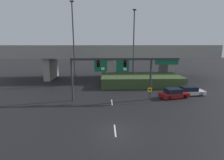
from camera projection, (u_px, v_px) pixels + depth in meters
ground_plane at (115, 130)px, 16.89m from camera, size 160.00×160.00×0.00m
lane_markings at (111, 94)px, 28.63m from camera, size 0.14×26.67×0.01m
signal_gantry at (120, 66)px, 24.64m from camera, size 15.36×0.44×6.16m
speed_limit_sign at (150, 93)px, 24.40m from camera, size 0.60×0.11×2.18m
highway_light_pole_near at (134, 45)px, 36.10m from camera, size 0.70×0.36×14.75m
highway_light_pole_far at (74, 43)px, 33.30m from camera, size 0.70×0.36×15.74m
overpass_bridge at (109, 55)px, 40.46m from camera, size 47.85×8.64×7.73m
grass_embankment at (140, 80)px, 34.82m from camera, size 15.58×7.43×1.91m
parked_sedan_near_right at (174, 93)px, 26.55m from camera, size 4.59×2.83×1.49m
parked_sedan_mid_right at (189, 91)px, 28.10m from camera, size 4.60×1.97×1.37m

